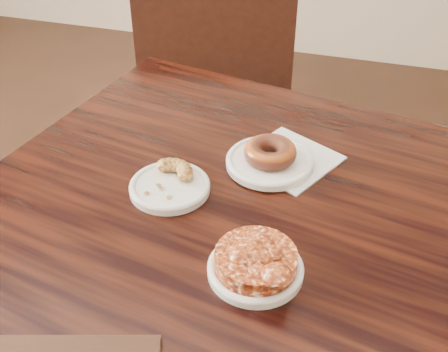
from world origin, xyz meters
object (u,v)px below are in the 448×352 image
(glazed_donut, at_px, (270,152))
(apple_fritter, at_px, (256,257))
(cruller_fragment, at_px, (169,179))
(cafe_table, at_px, (225,347))
(chair_far, at_px, (218,93))

(glazed_donut, height_order, apple_fritter, apple_fritter)
(apple_fritter, distance_m, cruller_fragment, 0.24)
(apple_fritter, bearing_deg, glazed_donut, 98.35)
(cafe_table, bearing_deg, glazed_donut, 84.08)
(chair_far, xyz_separation_m, glazed_donut, (0.34, -0.78, 0.33))
(chair_far, relative_size, cruller_fragment, 9.47)
(cafe_table, bearing_deg, chair_far, 118.55)
(chair_far, bearing_deg, cruller_fragment, 87.57)
(cafe_table, relative_size, cruller_fragment, 9.37)
(cafe_table, distance_m, glazed_donut, 0.43)
(cafe_table, height_order, chair_far, chair_far)
(cafe_table, height_order, cruller_fragment, cruller_fragment)
(cruller_fragment, bearing_deg, glazed_donut, 37.80)
(glazed_donut, xyz_separation_m, cruller_fragment, (-0.15, -0.12, -0.01))
(cafe_table, xyz_separation_m, cruller_fragment, (-0.11, 0.02, 0.40))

